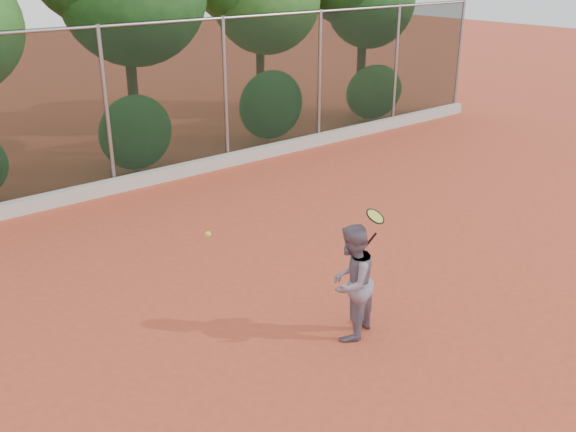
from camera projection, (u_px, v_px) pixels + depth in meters
ground at (333, 318)px, 9.08m from camera, size 80.00×80.00×0.00m
concrete_curb at (118, 185)px, 13.91m from camera, size 24.00×0.20×0.30m
tennis_player at (351, 282)px, 8.38m from camera, size 0.94×0.85×1.60m
chainlink_fence at (106, 106)px, 13.40m from camera, size 24.09×0.09×3.50m
tennis_racket at (375, 219)px, 8.06m from camera, size 0.33×0.31×0.55m
tennis_ball_in_flight at (208, 234)px, 7.01m from camera, size 0.07×0.07×0.07m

